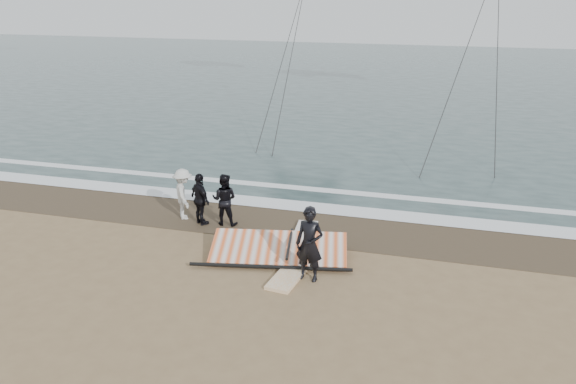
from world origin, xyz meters
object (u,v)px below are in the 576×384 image
(board_cream, at_px, (303,237))
(board_white, at_px, (293,270))
(man_main, at_px, (309,244))
(sail_rig, at_px, (278,248))

(board_cream, bearing_deg, board_white, -88.26)
(board_white, xyz_separation_m, board_cream, (-0.24, 2.01, 0.00))
(board_cream, bearing_deg, man_main, -77.70)
(board_cream, relative_size, sail_rig, 0.54)
(board_white, relative_size, sail_rig, 0.54)
(man_main, relative_size, board_cream, 0.86)
(man_main, height_order, board_cream, man_main)
(board_white, bearing_deg, man_main, -21.10)
(board_white, bearing_deg, sail_rig, 136.22)
(board_cream, bearing_deg, sail_rig, -113.98)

